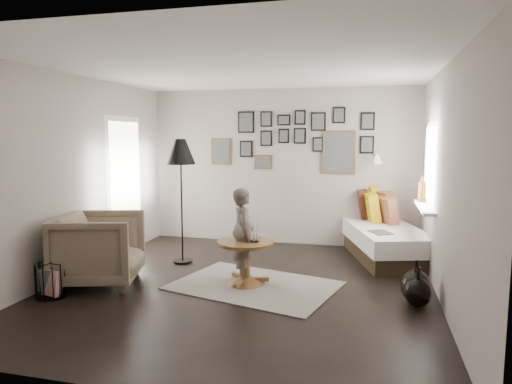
% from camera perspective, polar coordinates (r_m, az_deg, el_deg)
% --- Properties ---
extents(ground, '(4.80, 4.80, 0.00)m').
position_cam_1_polar(ground, '(5.64, -1.78, -11.75)').
color(ground, black).
rests_on(ground, ground).
extents(wall_back, '(4.50, 0.00, 4.50)m').
position_cam_1_polar(wall_back, '(7.70, 3.12, 3.15)').
color(wall_back, '#A59890').
rests_on(wall_back, ground).
extents(wall_front, '(4.50, 0.00, 4.50)m').
position_cam_1_polar(wall_front, '(3.15, -14.00, -2.54)').
color(wall_front, '#A59890').
rests_on(wall_front, ground).
extents(wall_left, '(0.00, 4.80, 4.80)m').
position_cam_1_polar(wall_left, '(6.37, -21.69, 1.87)').
color(wall_left, '#A59890').
rests_on(wall_left, ground).
extents(wall_right, '(0.00, 4.80, 4.80)m').
position_cam_1_polar(wall_right, '(5.22, 22.65, 0.82)').
color(wall_right, '#A59890').
rests_on(wall_right, ground).
extents(ceiling, '(4.80, 4.80, 0.00)m').
position_cam_1_polar(ceiling, '(5.40, -1.89, 15.37)').
color(ceiling, white).
rests_on(ceiling, wall_back).
extents(door_left, '(0.00, 2.14, 2.14)m').
position_cam_1_polar(door_left, '(7.38, -16.06, 0.78)').
color(door_left, white).
rests_on(door_left, wall_left).
extents(window_right, '(0.15, 1.32, 1.30)m').
position_cam_1_polar(window_right, '(6.57, 20.17, -1.15)').
color(window_right, white).
rests_on(window_right, wall_right).
extents(gallery_wall, '(2.74, 0.03, 1.08)m').
position_cam_1_polar(gallery_wall, '(7.61, 5.26, 6.42)').
color(gallery_wall, brown).
rests_on(gallery_wall, wall_back).
extents(wall_sconce, '(0.18, 0.36, 0.16)m').
position_cam_1_polar(wall_sconce, '(7.28, 14.81, 3.99)').
color(wall_sconce, white).
rests_on(wall_sconce, wall_back).
extents(rug, '(2.17, 1.76, 0.01)m').
position_cam_1_polar(rug, '(5.67, -0.20, -11.60)').
color(rug, beige).
rests_on(rug, ground).
extents(pedestal_table, '(0.69, 0.69, 0.54)m').
position_cam_1_polar(pedestal_table, '(5.66, -1.31, -9.03)').
color(pedestal_table, brown).
rests_on(pedestal_table, ground).
extents(vase, '(0.20, 0.20, 0.49)m').
position_cam_1_polar(vase, '(5.59, -2.06, -4.54)').
color(vase, black).
rests_on(vase, pedestal_table).
extents(candles, '(0.12, 0.12, 0.26)m').
position_cam_1_polar(candles, '(5.53, -0.22, -4.96)').
color(candles, black).
rests_on(candles, pedestal_table).
extents(daybed, '(1.47, 2.26, 1.03)m').
position_cam_1_polar(daybed, '(7.26, 15.59, -5.09)').
color(daybed, black).
rests_on(daybed, ground).
extents(magazine_on_daybed, '(0.35, 0.39, 0.02)m').
position_cam_1_polar(magazine_on_daybed, '(6.59, 15.30, -4.90)').
color(magazine_on_daybed, black).
rests_on(magazine_on_daybed, daybed).
extents(armchair, '(1.20, 1.18, 0.88)m').
position_cam_1_polar(armchair, '(5.96, -18.97, -6.71)').
color(armchair, '#71624C').
rests_on(armchair, ground).
extents(armchair_cushion, '(0.49, 0.50, 0.18)m').
position_cam_1_polar(armchair_cushion, '(5.97, -18.47, -6.27)').
color(armchair_cushion, silver).
rests_on(armchair_cushion, armchair).
extents(floor_lamp, '(0.41, 0.41, 1.78)m').
position_cam_1_polar(floor_lamp, '(6.52, -9.40, 4.42)').
color(floor_lamp, black).
rests_on(floor_lamp, ground).
extents(magazine_basket, '(0.34, 0.34, 0.39)m').
position_cam_1_polar(magazine_basket, '(5.73, -24.32, -10.07)').
color(magazine_basket, black).
rests_on(magazine_basket, ground).
extents(demijohn_large, '(0.32, 0.32, 0.48)m').
position_cam_1_polar(demijohn_large, '(5.36, 19.34, -11.07)').
color(demijohn_large, black).
rests_on(demijohn_large, ground).
extents(demijohn_small, '(0.28, 0.28, 0.44)m').
position_cam_1_polar(demijohn_small, '(5.26, 19.58, -11.68)').
color(demijohn_small, black).
rests_on(demijohn_small, ground).
extents(child, '(0.43, 0.51, 1.18)m').
position_cam_1_polar(child, '(5.64, -1.55, -5.51)').
color(child, brown).
rests_on(child, ground).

